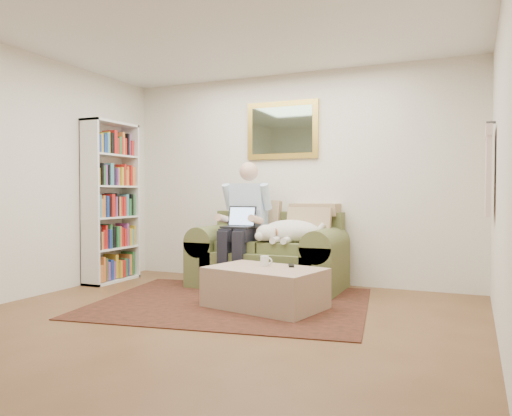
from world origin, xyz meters
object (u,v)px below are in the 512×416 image
Objects in this scene: sofa at (268,261)px; coffee_mug at (265,261)px; sleeping_dog at (291,231)px; laptop at (240,222)px; seated_man at (242,225)px; bookshelf at (111,202)px; ottoman at (265,288)px.

sofa reaches higher than coffee_mug.
laptop is at bearing -166.36° from sleeping_dog.
seated_man is 0.74× the size of bookshelf.
laptop reaches higher than coffee_mug.
coffee_mug reaches higher than ottoman.
sofa is at bearing 12.09° from bookshelf.
sofa is 1.09m from ottoman.
bookshelf is (-2.28, -0.33, 0.33)m from sleeping_dog.
ottoman is 2.54m from bookshelf.
laptop is (-0.00, -0.07, 0.04)m from seated_man.
coffee_mug is at bearing -48.84° from laptop.
seated_man reaches higher than coffee_mug.
ottoman is 0.54× the size of bookshelf.
sleeping_dog is 7.26× the size of coffee_mug.
seated_man is at bearing -172.87° from sleeping_dog.
bookshelf reaches higher than laptop.
sofa is 2.12m from bookshelf.
sofa is 0.88× the size of bookshelf.
sleeping_dog is (0.58, 0.14, -0.10)m from laptop.
seated_man is 1.20m from ottoman.
coffee_mug is (-0.05, 0.10, 0.25)m from ottoman.
bookshelf is at bearing -171.34° from seated_man.
coffee_mug is at bearing 114.39° from ottoman.
sofa reaches higher than sleeping_dog.
seated_man is 1.00m from coffee_mug.
sleeping_dog is at bearing 90.79° from coffee_mug.
seated_man is 2.04× the size of sleeping_dog.
seated_man reaches higher than ottoman.
ottoman is 10.75× the size of coffee_mug.
sofa is 1.64× the size of ottoman.
seated_man is at bearing 8.66° from bookshelf.
bookshelf is at bearing -171.73° from sleeping_dog.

